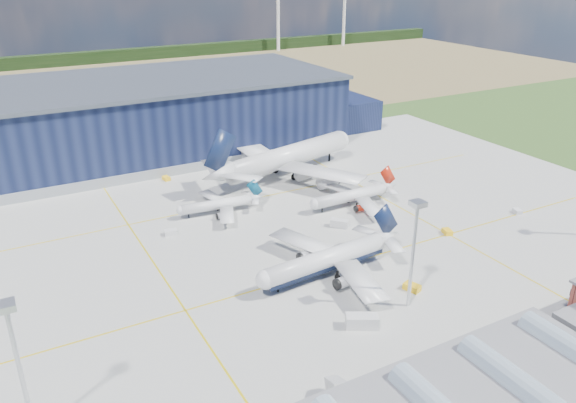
% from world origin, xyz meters
% --- Properties ---
extents(ground, '(600.00, 600.00, 0.00)m').
position_xyz_m(ground, '(0.00, 0.00, 0.00)').
color(ground, '#35551F').
rests_on(ground, ground).
extents(apron, '(220.00, 160.00, 0.08)m').
position_xyz_m(apron, '(0.00, 10.00, 0.03)').
color(apron, '#B0B0AA').
rests_on(apron, ground).
extents(farmland, '(600.00, 220.00, 0.01)m').
position_xyz_m(farmland, '(0.00, 220.00, 0.00)').
color(farmland, olive).
rests_on(farmland, ground).
extents(treeline, '(600.00, 8.00, 8.00)m').
position_xyz_m(treeline, '(0.00, 300.00, 4.00)').
color(treeline, black).
rests_on(treeline, ground).
extents(hangar, '(145.00, 62.00, 26.10)m').
position_xyz_m(hangar, '(2.81, 94.80, 11.62)').
color(hangar, '#0F1735').
rests_on(hangar, ground).
extents(light_mast_west, '(2.60, 2.60, 23.00)m').
position_xyz_m(light_mast_west, '(-60.00, -30.00, 15.43)').
color(light_mast_west, silver).
rests_on(light_mast_west, ground).
extents(light_mast_center, '(2.60, 2.60, 23.00)m').
position_xyz_m(light_mast_center, '(10.00, -30.00, 15.43)').
color(light_mast_center, silver).
rests_on(light_mast_center, ground).
extents(airliner_navy, '(42.30, 41.51, 12.83)m').
position_xyz_m(airliner_navy, '(1.61, -12.00, 6.41)').
color(airliner_navy, white).
rests_on(airliner_navy, ground).
extents(airliner_red, '(29.66, 29.02, 9.66)m').
position_xyz_m(airliner_red, '(28.30, 17.06, 4.83)').
color(airliner_red, white).
rests_on(airliner_red, ground).
extents(airliner_widebody, '(75.36, 74.41, 20.18)m').
position_xyz_m(airliner_widebody, '(25.34, 47.43, 10.09)').
color(airliner_widebody, white).
rests_on(airliner_widebody, ground).
extents(airliner_regional, '(27.77, 27.28, 8.24)m').
position_xyz_m(airliner_regional, '(-6.67, 30.48, 4.12)').
color(airliner_regional, white).
rests_on(airliner_regional, ground).
extents(gse_tug_a, '(3.14, 3.96, 1.44)m').
position_xyz_m(gse_tug_a, '(14.49, -25.87, 0.72)').
color(gse_tug_a, yellow).
rests_on(gse_tug_a, ground).
extents(gse_tug_b, '(2.60, 3.24, 1.23)m').
position_xyz_m(gse_tug_b, '(39.95, -9.52, 0.61)').
color(gse_tug_b, yellow).
rests_on(gse_tug_b, ground).
extents(gse_van_a, '(6.65, 5.32, 2.67)m').
position_xyz_m(gse_van_a, '(-2.47, -31.47, 1.34)').
color(gse_van_a, silver).
rests_on(gse_van_a, ground).
extents(gse_cart_a, '(2.65, 3.20, 1.19)m').
position_xyz_m(gse_cart_a, '(65.96, -9.30, 0.59)').
color(gse_cart_a, silver).
rests_on(gse_cart_a, ground).
extents(gse_van_b, '(4.57, 4.73, 2.07)m').
position_xyz_m(gse_van_b, '(18.09, 7.11, 1.04)').
color(gse_van_b, silver).
rests_on(gse_van_b, ground).
extents(gse_tug_c, '(2.20, 3.10, 1.25)m').
position_xyz_m(gse_tug_c, '(-11.10, 62.00, 0.63)').
color(gse_tug_c, yellow).
rests_on(gse_tug_c, ground).
extents(gse_cart_b, '(3.49, 2.65, 1.37)m').
position_xyz_m(gse_cart_b, '(-21.95, 23.96, 0.68)').
color(gse_cart_b, silver).
rests_on(gse_cart_b, ground).
extents(airstair, '(3.47, 5.76, 3.45)m').
position_xyz_m(airstair, '(-17.82, -46.00, 1.73)').
color(airstair, silver).
rests_on(airstair, ground).
extents(car_b, '(3.93, 2.63, 1.23)m').
position_xyz_m(car_b, '(14.86, -48.00, 0.61)').
color(car_b, '#99999E').
rests_on(car_b, ground).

